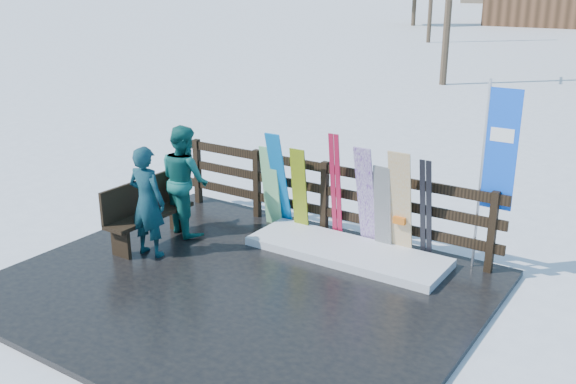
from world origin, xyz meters
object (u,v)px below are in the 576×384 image
Objects in this scene: snowboard_0 at (279,180)px; person_front at (147,202)px; snowboard_3 at (366,198)px; snowboard_5 at (400,205)px; rental_flag at (496,157)px; snowboard_1 at (271,186)px; snowboard_4 at (383,209)px; bench at (146,210)px; snowboard_2 at (299,191)px; person_back at (185,180)px.

person_front reaches higher than snowboard_0.
snowboard_5 is (0.54, 0.00, 0.00)m from snowboard_3.
rental_flag is at bearing -157.13° from person_front.
snowboard_0 is 1.00× the size of snowboard_3.
snowboard_4 is at bearing -0.00° from snowboard_1.
snowboard_1 is 0.83× the size of snowboard_3.
snowboard_0 is at bearing 50.76° from bench.
snowboard_5 reaches higher than snowboard_3.
person_front is (-0.80, -1.91, 0.14)m from snowboard_1.
snowboard_2 is at bearing 180.00° from snowboard_3.
snowboard_1 reaches higher than bench.
snowboard_4 is 3.35m from person_front.
snowboard_3 is at bearing -171.06° from rental_flag.
person_back is (-3.17, -0.96, 0.07)m from snowboard_5.
snowboard_0 is 1.80m from snowboard_4.
bench is 5.04m from rental_flag.
snowboard_4 reaches higher than snowboard_1.
snowboard_4 is at bearing 0.00° from snowboard_3.
snowboard_0 is 1.01× the size of person_front.
bench is 0.93× the size of snowboard_3.
person_back reaches higher than snowboard_2.
snowboard_5 is at bearing 0.00° from snowboard_4.
snowboard_1 is 0.54m from snowboard_2.
snowboard_3 is 0.94× the size of person_back.
snowboard_4 is at bearing -149.84° from person_front.
snowboard_4 reaches higher than bench.
snowboard_5 is (3.37, 1.61, 0.27)m from bench.
snowboard_2 is 0.86× the size of snowboard_5.
snowboard_0 is at bearing -175.23° from rental_flag.
snowboard_5 reaches higher than bench.
rental_flag is (1.18, 0.27, 0.82)m from snowboard_5.
rental_flag is (1.72, 0.27, 0.82)m from snowboard_3.
snowboard_5 is at bearing -152.28° from person_front.
person_front is at bearing -145.32° from snowboard_4.
snowboard_5 is 1.46m from rental_flag.
person_front reaches higher than snowboard_4.
snowboard_5 is (1.68, 0.00, 0.11)m from snowboard_2.
snowboard_0 is at bearing -0.00° from snowboard_1.
person_back is at bearing -163.22° from snowboard_5.
snowboard_1 is (-0.16, 0.00, -0.13)m from snowboard_0.
snowboard_4 is at bearing -169.42° from rental_flag.
rental_flag is at bearing 4.54° from snowboard_1.
person_front is 0.94× the size of person_back.
snowboard_5 is 0.62× the size of rental_flag.
snowboard_2 reaches higher than snowboard_4.
person_front is at bearing -40.56° from bench.
snowboard_0 reaches higher than snowboard_3.
bench is 2.34m from snowboard_2.
snowboard_2 is 2.33m from person_front.
snowboard_3 is at bearing -180.00° from snowboard_4.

